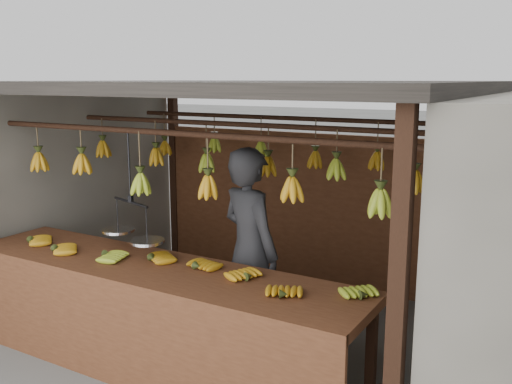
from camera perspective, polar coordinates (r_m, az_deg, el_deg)
The scene contains 8 objects.
ground at distance 5.90m, azimuth -1.52°, elevation -12.99°, with size 80.00×80.00×0.00m, color #5B5B57.
stall at distance 5.67m, azimuth 0.15°, elevation 6.71°, with size 4.30×3.30×2.40m.
neighbor_left at distance 8.00m, azimuth -23.99°, elevation 1.14°, with size 3.00×3.00×2.30m, color slate.
counter at distance 4.78m, azimuth -10.91°, elevation -9.87°, with size 3.73×0.84×0.96m.
hanging_bananas at distance 5.43m, azimuth -1.72°, elevation 2.76°, with size 3.62×2.21×0.39m.
balance_scale at distance 5.04m, azimuth -12.30°, elevation -3.78°, with size 0.74×0.42×0.92m.
vendor at distance 5.07m, azimuth -0.61°, elevation -5.90°, with size 0.67×0.44×1.85m, color #262628.
bag_bundles at distance 6.14m, azimuth 21.07°, elevation -2.85°, with size 0.08×0.26×1.27m.
Camera 1 is at (2.86, -4.55, 2.42)m, focal length 40.00 mm.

